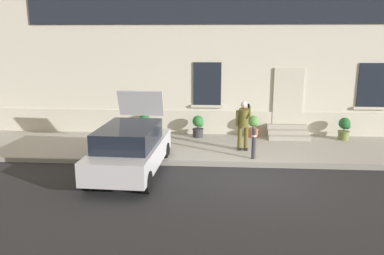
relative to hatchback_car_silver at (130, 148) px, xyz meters
The scene contains 12 objects.
ground_plane 3.57m from the hatchback_car_silver, ahead, with size 80.00×80.00×0.00m, color #232326.
sidewalk 4.48m from the hatchback_car_silver, 38.11° to the left, with size 24.00×3.60×0.15m, color #99968E.
curb_edge 3.66m from the hatchback_car_silver, 14.03° to the left, with size 24.00×0.12×0.15m, color gray.
building_facade 6.92m from the hatchback_car_silver, 56.27° to the left, with size 24.00×1.52×7.50m.
entrance_stoop 6.78m from the hatchback_car_silver, 37.91° to the left, with size 1.58×0.96×0.48m.
hatchback_car_silver is the anchor object (origin of this frame).
bollard_near_person 3.96m from the hatchback_car_silver, 18.84° to the left, with size 0.15×0.15×1.04m.
person_on_phone 4.11m from the hatchback_car_silver, 32.40° to the left, with size 0.51×0.48×1.75m.
planter_cream 4.18m from the hatchback_car_silver, 95.01° to the left, with size 0.44×0.44×0.86m.
planter_charcoal 4.36m from the hatchback_car_silver, 65.45° to the left, with size 0.44×0.44×0.86m.
planter_terracotta 5.73m from the hatchback_car_silver, 45.97° to the left, with size 0.44×0.44×0.86m.
planter_olive 8.42m from the hatchback_car_silver, 27.87° to the left, with size 0.44×0.44×0.86m.
Camera 1 is at (-0.90, -10.69, 3.99)m, focal length 35.86 mm.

